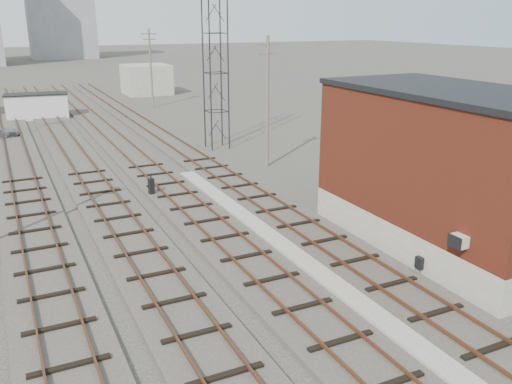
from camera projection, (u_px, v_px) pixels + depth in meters
ground at (94, 109)px, 63.44m from camera, size 320.00×320.00×0.00m
track_right at (168, 140)px, 46.43m from camera, size 3.20×90.00×0.39m
track_mid_right at (121, 145)px, 44.78m from camera, size 3.20×90.00×0.39m
track_mid_left at (70, 150)px, 43.12m from camera, size 3.20×90.00×0.39m
track_left at (16, 155)px, 41.47m from camera, size 3.20×90.00×0.39m
platform_curb at (289, 252)px, 24.16m from camera, size 0.90×28.00×0.26m
brick_building at (448, 169)px, 24.28m from camera, size 6.54×12.20×7.22m
lattice_tower at (215, 53)px, 41.99m from camera, size 1.60×1.60×15.00m
utility_pole_right_a at (267, 99)px, 37.23m from camera, size 1.80×0.24×9.00m
utility_pole_right_b at (151, 66)px, 62.95m from camera, size 1.80×0.24×9.00m
apartment_right at (59, 7)px, 139.95m from camera, size 16.00×12.00×26.00m
shed_right at (146, 79)px, 75.13m from camera, size 6.00×6.00×4.00m
switch_stand at (151, 187)px, 31.85m from camera, size 0.35×0.35×1.34m
site_trailer at (37, 106)px, 56.74m from camera, size 6.54×3.39×2.64m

